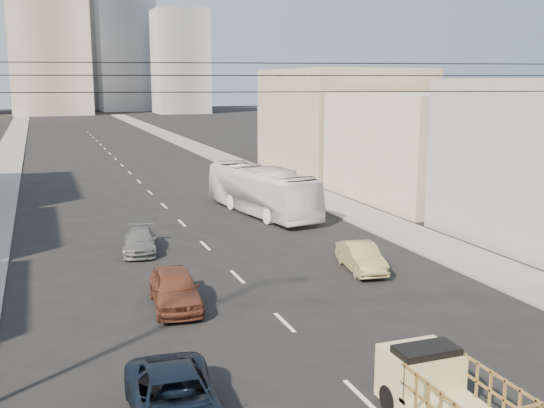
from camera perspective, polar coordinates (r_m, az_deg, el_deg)
sidewalk_left at (r=83.47m, az=-22.55°, el=4.08°), size 3.50×180.00×0.12m
sidewalk_right at (r=85.74m, az=-6.63°, el=5.01°), size 3.50×180.00×0.12m
lane_dashes at (r=67.02m, az=-12.98°, el=3.10°), size 0.15×104.00×0.01m
flatbed_pickup at (r=17.55m, az=15.17°, el=-15.72°), size 1.95×4.41×1.90m
navy_pickup at (r=17.46m, az=-8.69°, el=-17.05°), size 2.61×5.16×1.40m
city_bus at (r=42.89m, az=-0.96°, el=1.21°), size 4.52×11.74×3.19m
sedan_brown at (r=25.76m, az=-8.69°, el=-7.49°), size 2.16×4.63×1.53m
sedan_tan at (r=30.51m, az=8.00°, el=-4.75°), size 2.00×4.15×1.31m
sedan_grey at (r=34.17m, az=-11.76°, el=-3.27°), size 2.33×4.33×1.19m
overhead_wires at (r=16.59m, az=9.59°, el=11.17°), size 23.01×5.02×0.72m
bldg_right_mid at (r=49.65m, az=13.90°, el=5.03°), size 11.00×14.00×8.00m
bldg_right_far at (r=63.64m, az=6.22°, el=7.43°), size 12.00×16.00×10.00m
midrise_ne at (r=199.96m, az=-12.99°, el=13.90°), size 16.00×16.00×40.00m
midrise_back at (r=213.80m, az=-16.83°, el=14.04°), size 18.00×18.00×44.00m
midrise_east at (r=182.05m, az=-8.24°, el=12.48°), size 14.00×14.00×28.00m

